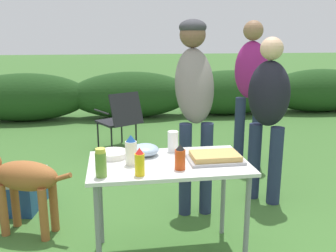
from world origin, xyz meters
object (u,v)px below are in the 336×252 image
Objects in this scene: hot_sauce_bottle at (180,157)px; standing_person_in_olive_jacket at (268,107)px; paper_cup_stack at (173,141)px; standing_person_in_navy_coat at (251,81)px; folding_table at (168,172)px; relish_jar at (101,163)px; mustard_bottle at (140,162)px; cooler_box at (23,190)px; plate_stack at (113,154)px; camp_chair_green_behind_table at (120,118)px; mayo_bottle at (131,151)px; dog at (20,179)px; food_tray at (215,157)px; standing_person_with_beanie at (194,91)px; mixing_bowl at (145,150)px.

standing_person_in_olive_jacket reaches higher than hot_sauce_bottle.
standing_person_in_navy_coat is at bearing 53.17° from paper_cup_stack.
folding_table is 0.53m from relish_jar.
folding_table is 0.29m from paper_cup_stack.
relish_jar reaches higher than mustard_bottle.
cooler_box is at bearing 129.22° from mustard_bottle.
plate_stack is 0.43m from mustard_bottle.
hot_sauce_bottle is 1.43m from standing_person_in_olive_jacket.
camp_chair_green_behind_table is at bearing -19.07° from cooler_box.
standing_person_in_navy_coat is at bearing 49.99° from relish_jar.
hot_sauce_bottle is at bearing 14.77° from mustard_bottle.
paper_cup_stack is 0.42m from mayo_bottle.
folding_table is 1.31× the size of dog.
folding_table is 1.26m from dog.
food_tray is 0.22× the size of standing_person_with_beanie.
plate_stack reaches higher than folding_table.
standing_person_in_olive_jacket is 1.89× the size of dog.
paper_cup_stack is 0.18× the size of dog.
relish_jar is 1.07m from dog.
folding_table is at bearing -95.01° from standing_person_in_olive_jacket.
folding_table is at bearing 174.11° from food_tray.
mustard_bottle is at bearing -165.23° from hot_sauce_bottle.
mixing_bowl is 1.12× the size of relish_jar.
standing_person_in_navy_coat reaches higher than dog.
standing_person_in_olive_jacket is (1.02, 0.99, 0.12)m from hot_sauce_bottle.
camp_chair_green_behind_table is (-1.34, 1.90, -0.47)m from standing_person_in_olive_jacket.
dog is at bearing -140.57° from camp_chair_green_behind_table.
folding_table is 0.97m from standing_person_with_beanie.
dog is (-1.13, 0.53, -0.20)m from folding_table.
folding_table is 2.08× the size of cooler_box.
hot_sauce_bottle is (0.31, -0.14, -0.02)m from mayo_bottle.
camp_chair_green_behind_table is (-0.59, 2.76, -0.30)m from food_tray.
standing_person_with_beanie reaches higher than standing_person_in_olive_jacket.
standing_person_in_navy_coat is at bearing 51.00° from standing_person_with_beanie.
relish_jar is at bearing -100.85° from plate_stack.
dog is at bearing 153.50° from plate_stack.
mayo_bottle reaches higher than camp_chair_green_behind_table.
plate_stack is at bearing -178.56° from mixing_bowl.
mixing_bowl is 0.23m from paper_cup_stack.
mustard_bottle reaches higher than plate_stack.
plate_stack is 0.27× the size of camp_chair_green_behind_table.
camp_chair_green_behind_table is at bearing 102.10° from food_tray.
standing_person_in_navy_coat is (1.50, 2.09, 0.23)m from mustard_bottle.
mayo_bottle is 0.12× the size of standing_person_in_navy_coat.
dog is at bearing 166.13° from paper_cup_stack.
mayo_bottle is 1.09m from dog.
hot_sauce_bottle is at bearing -58.24° from mixing_bowl.
mayo_bottle reaches higher than plate_stack.
standing_person_in_navy_coat is at bearing 50.56° from mayo_bottle.
standing_person_in_olive_jacket is 1.06m from standing_person_in_navy_coat.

